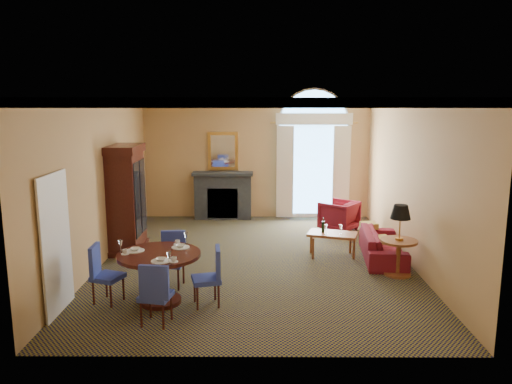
{
  "coord_description": "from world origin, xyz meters",
  "views": [
    {
      "loc": [
        0.06,
        -9.5,
        3.2
      ],
      "look_at": [
        0.0,
        0.5,
        1.3
      ],
      "focal_mm": 35.0,
      "sensor_mm": 36.0,
      "label": 1
    }
  ],
  "objects_px": {
    "armchair": "(339,216)",
    "side_table": "(399,232)",
    "armoire": "(126,200)",
    "sofa": "(383,245)",
    "dining_table": "(160,267)",
    "coffee_table": "(332,235)"
  },
  "relations": [
    {
      "from": "sofa",
      "to": "side_table",
      "type": "relative_size",
      "value": 1.49
    },
    {
      "from": "armoire",
      "to": "dining_table",
      "type": "bearing_deg",
      "value": -66.18
    },
    {
      "from": "armoire",
      "to": "coffee_table",
      "type": "height_order",
      "value": "armoire"
    },
    {
      "from": "dining_table",
      "to": "coffee_table",
      "type": "height_order",
      "value": "dining_table"
    },
    {
      "from": "armoire",
      "to": "side_table",
      "type": "bearing_deg",
      "value": -15.64
    },
    {
      "from": "armchair",
      "to": "side_table",
      "type": "xyz_separation_m",
      "value": [
        0.59,
        -3.13,
        0.44
      ]
    },
    {
      "from": "armchair",
      "to": "coffee_table",
      "type": "xyz_separation_m",
      "value": [
        -0.46,
        -2.03,
        0.08
      ]
    },
    {
      "from": "dining_table",
      "to": "side_table",
      "type": "bearing_deg",
      "value": 17.41
    },
    {
      "from": "sofa",
      "to": "armchair",
      "type": "relative_size",
      "value": 2.38
    },
    {
      "from": "dining_table",
      "to": "coffee_table",
      "type": "xyz_separation_m",
      "value": [
        3.05,
        2.38,
        -0.15
      ]
    },
    {
      "from": "armoire",
      "to": "coffee_table",
      "type": "xyz_separation_m",
      "value": [
        4.27,
        -0.39,
        -0.63
      ]
    },
    {
      "from": "sofa",
      "to": "coffee_table",
      "type": "relative_size",
      "value": 1.77
    },
    {
      "from": "coffee_table",
      "to": "side_table",
      "type": "height_order",
      "value": "side_table"
    },
    {
      "from": "armoire",
      "to": "armchair",
      "type": "bearing_deg",
      "value": 19.07
    },
    {
      "from": "dining_table",
      "to": "armchair",
      "type": "xyz_separation_m",
      "value": [
        3.51,
        4.41,
        -0.23
      ]
    },
    {
      "from": "dining_table",
      "to": "coffee_table",
      "type": "relative_size",
      "value": 1.2
    },
    {
      "from": "armoire",
      "to": "sofa",
      "type": "relative_size",
      "value": 1.17
    },
    {
      "from": "armoire",
      "to": "armchair",
      "type": "height_order",
      "value": "armoire"
    },
    {
      "from": "coffee_table",
      "to": "side_table",
      "type": "xyz_separation_m",
      "value": [
        1.05,
        -1.1,
        0.36
      ]
    },
    {
      "from": "armchair",
      "to": "armoire",
      "type": "bearing_deg",
      "value": -33.37
    },
    {
      "from": "sofa",
      "to": "coffee_table",
      "type": "distance_m",
      "value": 1.02
    },
    {
      "from": "side_table",
      "to": "coffee_table",
      "type": "bearing_deg",
      "value": 133.68
    }
  ]
}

